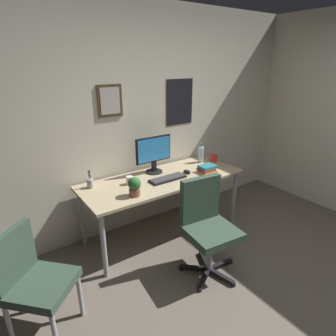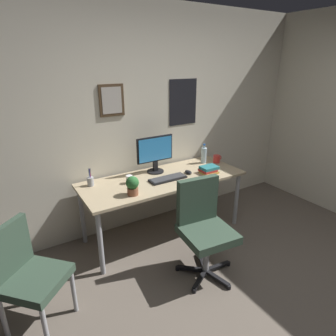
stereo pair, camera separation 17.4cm
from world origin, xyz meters
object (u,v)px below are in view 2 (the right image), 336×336
Objects in this scene: office_chair at (203,224)px; side_chair at (26,272)px; keyboard at (168,179)px; potted_plant at (132,185)px; coffee_mug_near at (130,179)px; pen_cup at (90,181)px; book_stack_left at (209,170)px; water_bottle at (204,155)px; monitor at (155,153)px; computer_mouse at (188,172)px; coffee_mug_far at (217,159)px.

side_chair is at bearing 172.59° from office_chair.
keyboard is 0.52m from potted_plant.
pen_cup reaches higher than coffee_mug_near.
pen_cup is at bearing 127.85° from office_chair.
book_stack_left is at bearing 11.23° from side_chair.
office_chair is 1.21m from water_bottle.
water_bottle is at bearing 17.66° from potted_plant.
book_stack_left is (1.30, -0.37, -0.01)m from pen_cup.
book_stack_left is (1.01, 0.06, -0.06)m from potted_plant.
monitor is at bearing -0.65° from pen_cup.
side_chair is 1.93m from computer_mouse.
monitor reaches higher than book_stack_left.
office_chair reaches higher than book_stack_left.
pen_cup is at bearing 177.81° from water_bottle.
coffee_mug_near is at bearing 28.76° from side_chair.
monitor is 2.30× the size of pen_cup.
water_bottle is at bearing -3.91° from monitor.
office_chair is 0.78m from potted_plant.
side_chair is at bearing -162.37° from keyboard.
computer_mouse is at bearing 153.23° from book_stack_left.
monitor is at bearing 26.65° from side_chair.
pen_cup reaches higher than side_chair.
pen_cup is (-1.48, 0.06, -0.05)m from water_bottle.
potted_plant is (-0.47, 0.55, 0.30)m from office_chair.
potted_plant reaches higher than coffee_mug_near.
coffee_mug_near is (-0.71, 0.11, 0.03)m from computer_mouse.
keyboard is 0.86m from coffee_mug_far.
coffee_mug_near is 0.51× the size of book_stack_left.
coffee_mug_near reaches higher than keyboard.
monitor is 0.80m from pen_cup.
pen_cup is at bearing 45.93° from side_chair.
monitor reaches higher than office_chair.
side_chair is 2.37m from water_bottle.
coffee_mug_far reaches higher than computer_mouse.
coffee_mug_far is at bearing 44.08° from office_chair.
computer_mouse reaches higher than keyboard.
monitor reaches higher than keyboard.
monitor is 2.17× the size of book_stack_left.
coffee_mug_far is 0.64× the size of pen_cup.
office_chair is 2.21× the size of keyboard.
office_chair reaches higher than side_chair.
pen_cup reaches higher than keyboard.
potted_plant is 0.92× the size of book_stack_left.
monitor is 0.36m from keyboard.
side_chair is 7.95× the size of computer_mouse.
monitor is 4.25× the size of coffee_mug_near.
side_chair is at bearing -168.77° from book_stack_left.
coffee_mug_far is 0.40m from book_stack_left.
book_stack_left is (-0.33, -0.23, -0.01)m from coffee_mug_far.
coffee_mug_far reaches higher than book_stack_left.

